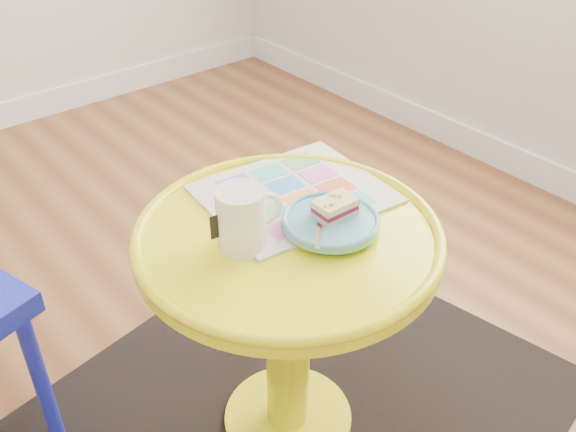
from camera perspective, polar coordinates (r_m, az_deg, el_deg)
rug at (r=1.69m, az=0.00°, el=-17.70°), size 1.47×1.31×0.01m
side_table at (r=1.38m, az=-0.00°, el=-7.03°), size 0.62×0.62×0.59m
newspaper at (r=1.39m, az=0.54°, el=2.01°), size 0.41×0.36×0.01m
mug at (r=1.21m, az=-4.06°, el=-0.07°), size 0.14×0.10×0.13m
plate at (r=1.28m, az=3.81°, el=-0.55°), size 0.19×0.19×0.02m
cake_slice at (r=1.27m, az=4.20°, el=0.77°), size 0.08×0.06×0.04m
fork at (r=1.25m, az=2.82°, el=-0.69°), size 0.11×0.11×0.00m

